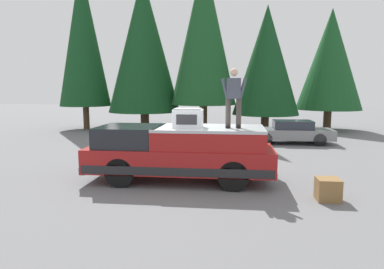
% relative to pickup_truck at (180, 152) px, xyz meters
% --- Properties ---
extents(ground_plane, '(90.00, 90.00, 0.00)m').
position_rel_pickup_truck_xyz_m(ground_plane, '(0.16, 0.06, -0.87)').
color(ground_plane, slate).
extents(pickup_truck, '(2.01, 5.54, 1.65)m').
position_rel_pickup_truck_xyz_m(pickup_truck, '(0.00, 0.00, 0.00)').
color(pickup_truck, maroon).
rests_on(pickup_truck, ground).
extents(compressor_unit, '(0.65, 0.84, 0.56)m').
position_rel_pickup_truck_xyz_m(compressor_unit, '(-0.19, -0.26, 1.05)').
color(compressor_unit, silver).
rests_on(compressor_unit, pickup_truck).
extents(person_on_truck_bed, '(0.29, 0.72, 1.69)m').
position_rel_pickup_truck_xyz_m(person_on_truck_bed, '(-0.15, -1.56, 1.68)').
color(person_on_truck_bed, '#423D38').
rests_on(person_on_truck_bed, pickup_truck).
extents(parked_car_grey, '(1.64, 4.10, 1.16)m').
position_rel_pickup_truck_xyz_m(parked_car_grey, '(7.66, -4.47, -0.29)').
color(parked_car_grey, gray).
rests_on(parked_car_grey, ground).
extents(wooden_crate, '(0.56, 0.56, 0.56)m').
position_rel_pickup_truck_xyz_m(wooden_crate, '(-1.41, -3.94, -0.59)').
color(wooden_crate, olive).
rests_on(wooden_crate, ground).
extents(conifer_far_left, '(4.16, 4.16, 7.82)m').
position_rel_pickup_truck_xyz_m(conifer_far_left, '(13.63, -7.76, 3.71)').
color(conifer_far_left, '#4C3826').
rests_on(conifer_far_left, ground).
extents(conifer_left, '(4.22, 4.22, 7.91)m').
position_rel_pickup_truck_xyz_m(conifer_left, '(12.60, -3.62, 3.61)').
color(conifer_left, '#4C3826').
rests_on(conifer_left, ground).
extents(conifer_center_left, '(4.12, 4.12, 10.83)m').
position_rel_pickup_truck_xyz_m(conifer_center_left, '(12.10, 0.34, 5.39)').
color(conifer_center_left, '#4C3826').
rests_on(conifer_center_left, ground).
extents(conifer_center_right, '(4.70, 4.70, 10.01)m').
position_rel_pickup_truck_xyz_m(conifer_center_right, '(12.51, 4.30, 4.72)').
color(conifer_center_right, '#4C3826').
rests_on(conifer_center_right, ground).
extents(conifer_right, '(3.35, 3.35, 10.83)m').
position_rel_pickup_truck_xyz_m(conifer_right, '(12.34, 8.32, 5.31)').
color(conifer_right, '#4C3826').
rests_on(conifer_right, ground).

